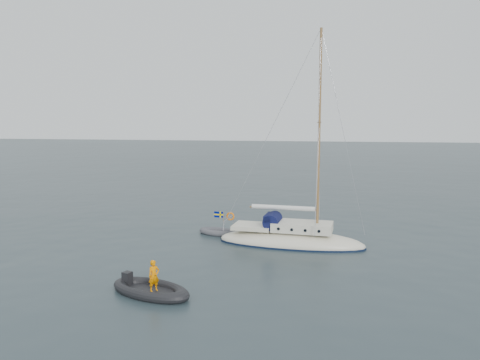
# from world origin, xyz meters

# --- Properties ---
(ground) EXTENTS (300.00, 300.00, 0.00)m
(ground) POSITION_xyz_m (0.00, 0.00, 0.00)
(ground) COLOR black
(ground) RESTS_ON ground
(sailboat) EXTENTS (9.38, 2.81, 13.35)m
(sailboat) POSITION_xyz_m (1.14, -1.17, 1.01)
(sailboat) COLOR beige
(sailboat) RESTS_ON ground
(dinghy) EXTENTS (2.78, 1.26, 0.40)m
(dinghy) POSITION_xyz_m (-3.84, 0.48, 0.17)
(dinghy) COLOR #535359
(dinghy) RESTS_ON ground
(rib) EXTENTS (4.01, 1.82, 1.57)m
(rib) POSITION_xyz_m (-4.06, -10.64, 0.25)
(rib) COLOR black
(rib) RESTS_ON ground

